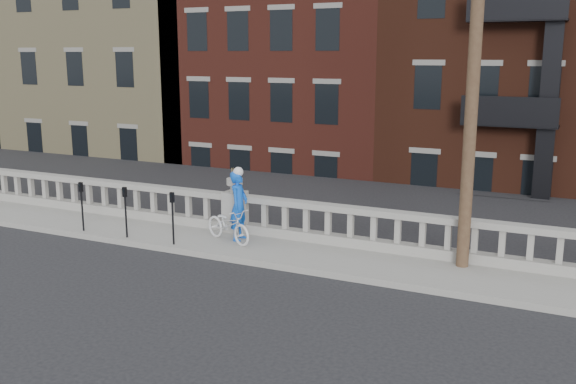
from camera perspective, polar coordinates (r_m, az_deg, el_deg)
name	(u,v)px	position (r m, az deg, el deg)	size (l,w,h in m)	color
ground	(146,281)	(14.66, -12.51, -7.71)	(120.00, 120.00, 0.00)	black
sidewalk	(217,242)	(16.96, -6.30, -4.46)	(32.00, 2.20, 0.15)	gray
balustrade	(235,213)	(17.60, -4.71, -1.91)	(28.00, 0.34, 1.03)	gray
planter_pedestal	(235,207)	(17.55, -4.72, -1.31)	(0.55, 0.55, 1.76)	gray
lower_level	(426,98)	(34.84, 12.21, 8.17)	(80.00, 44.00, 20.80)	#605E59
utility_pole	(476,38)	(14.58, 16.34, 12.97)	(1.60, 0.28, 10.00)	#422D1E
parking_meter_b	(82,201)	(18.34, -17.87, -0.74)	(0.10, 0.09, 1.36)	black
parking_meter_c	(125,206)	(17.36, -14.26, -1.24)	(0.10, 0.09, 1.36)	black
parking_meter_d	(173,212)	(16.46, -10.23, -1.78)	(0.10, 0.09, 1.36)	black
bicycle	(228,225)	(16.63, -5.32, -2.92)	(0.59, 1.69, 0.89)	silver
cyclist	(239,206)	(16.67, -4.39, -1.22)	(0.66, 0.44, 1.82)	blue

